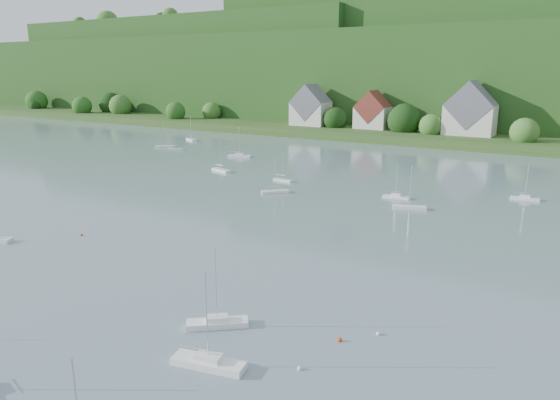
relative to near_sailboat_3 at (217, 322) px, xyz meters
The scene contains 12 objects.
far_shore_strip 158.48m from the near_sailboat_3, 94.18° to the left, with size 600.00×60.00×3.00m, color #2A501E.
forested_ridge 228.01m from the near_sailboat_3, 92.82° to the left, with size 620.00×181.22×69.89m.
village_building_0 159.85m from the near_sailboat_3, 114.64° to the left, with size 14.00×10.40×16.00m.
village_building_1 153.04m from the near_sailboat_3, 105.78° to the left, with size 12.00×9.36×14.00m.
village_building_2 146.54m from the near_sailboat_3, 92.57° to the left, with size 16.00×11.44×18.00m.
near_sailboat_3 is the anchor object (origin of this frame).
near_sailboat_4 7.14m from the near_sailboat_3, 57.95° to the right, with size 6.74×3.12×8.78m.
mooring_buoy_1 10.94m from the near_sailboat_3, 12.82° to the right, with size 0.41×0.41×0.41m, color white.
mooring_buoy_2 12.14m from the near_sailboat_3, 17.50° to the left, with size 0.47×0.47×0.47m, color #EB3F0B.
mooring_buoy_3 37.42m from the near_sailboat_3, 161.40° to the left, with size 0.39×0.39×0.39m, color #EB3F0B.
mooring_buoy_4 15.73m from the near_sailboat_3, 24.98° to the left, with size 0.42×0.42×0.42m, color white.
far_sailboat_cluster 77.69m from the near_sailboat_3, 92.51° to the left, with size 196.31×58.46×8.71m.
Camera 1 is at (40.88, 5.52, 24.74)m, focal length 33.10 mm.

